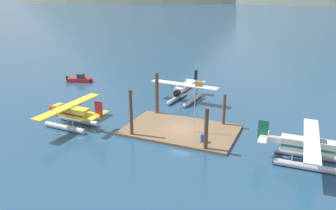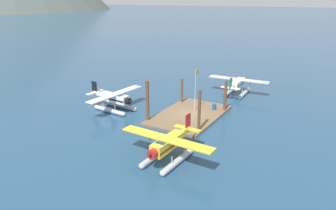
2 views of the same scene
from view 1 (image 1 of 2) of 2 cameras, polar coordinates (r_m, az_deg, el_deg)
The scene contains 12 objects.
ground_plane at distance 39.67m, azimuth 2.18°, elevation -4.49°, with size 1200.00×1200.00×0.00m, color navy.
dock_platform at distance 39.61m, azimuth 2.18°, elevation -4.29°, with size 12.99×8.15×0.30m, color brown.
piling_near_left at distance 37.46m, azimuth -6.30°, elevation -1.48°, with size 0.38×0.38×5.55m, color brown.
piling_near_right at distance 34.29m, azimuth 6.51°, elevation -4.24°, with size 0.43×0.43×4.73m, color brown.
piling_far_left at distance 43.81m, azimuth -1.89°, elevation 1.88°, with size 0.45×0.45×5.78m, color brown.
piling_far_right at distance 40.90m, azimuth 9.53°, elevation -0.91°, with size 0.37×0.37×4.10m, color brown.
flagpole at distance 37.65m, azimuth 4.78°, elevation 0.83°, with size 0.95×0.10×6.13m.
fuel_drum at distance 36.34m, azimuth 6.00°, elevation -5.62°, with size 0.62×0.62×0.88m.
seaplane_white_bow_left at distance 49.74m, azimuth 2.88°, elevation 2.41°, with size 10.47×7.97×3.84m.
seaplane_cream_stbd_aft at distance 34.66m, azimuth 22.60°, elevation -6.86°, with size 7.98×10.44×3.84m.
seaplane_yellow_port_aft at distance 42.09m, azimuth -16.18°, elevation -1.53°, with size 7.98×10.45×3.84m.
boat_red_open_west at distance 62.52m, azimuth -14.73°, elevation 4.27°, with size 4.72×2.73×1.50m.
Camera 1 is at (12.93, -33.94, 15.95)m, focal length 35.80 mm.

